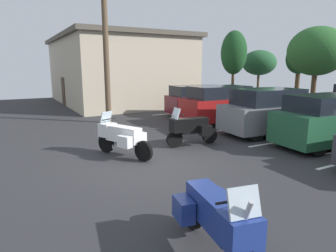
{
  "coord_description": "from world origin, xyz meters",
  "views": [
    {
      "loc": [
        7.86,
        -3.52,
        2.87
      ],
      "look_at": [
        -1.45,
        1.51,
        0.73
      ],
      "focal_mm": 31.44,
      "sensor_mm": 36.0,
      "label": 1
    }
  ],
  "objects_px": {
    "motorcycle_second": "(216,217)",
    "motorcycle_third": "(190,128)",
    "utility_pole": "(106,43)",
    "car_grey": "(270,112)",
    "car_green": "(329,121)",
    "car_maroon": "(202,100)",
    "car_red": "(224,105)",
    "motorcycle_touring": "(121,136)"
  },
  "relations": [
    {
      "from": "motorcycle_third",
      "to": "motorcycle_second",
      "type": "bearing_deg",
      "value": -29.25
    },
    {
      "from": "car_red",
      "to": "motorcycle_third",
      "type": "bearing_deg",
      "value": -52.71
    },
    {
      "from": "motorcycle_touring",
      "to": "utility_pole",
      "type": "height_order",
      "value": "utility_pole"
    },
    {
      "from": "motorcycle_second",
      "to": "car_grey",
      "type": "distance_m",
      "value": 9.27
    },
    {
      "from": "car_red",
      "to": "car_grey",
      "type": "distance_m",
      "value": 2.97
    },
    {
      "from": "motorcycle_second",
      "to": "car_green",
      "type": "bearing_deg",
      "value": 113.17
    },
    {
      "from": "motorcycle_touring",
      "to": "car_grey",
      "type": "xyz_separation_m",
      "value": [
        -0.07,
        6.77,
        0.3
      ]
    },
    {
      "from": "motorcycle_second",
      "to": "motorcycle_third",
      "type": "relative_size",
      "value": 1.09
    },
    {
      "from": "car_green",
      "to": "utility_pole",
      "type": "bearing_deg",
      "value": -145.73
    },
    {
      "from": "car_grey",
      "to": "car_green",
      "type": "relative_size",
      "value": 1.01
    },
    {
      "from": "car_maroon",
      "to": "motorcycle_third",
      "type": "bearing_deg",
      "value": -38.24
    },
    {
      "from": "car_maroon",
      "to": "car_red",
      "type": "xyz_separation_m",
      "value": [
        2.55,
        -0.43,
        0.05
      ]
    },
    {
      "from": "car_red",
      "to": "motorcycle_second",
      "type": "bearing_deg",
      "value": -39.36
    },
    {
      "from": "motorcycle_third",
      "to": "car_green",
      "type": "distance_m",
      "value": 5.06
    },
    {
      "from": "motorcycle_touring",
      "to": "motorcycle_third",
      "type": "distance_m",
      "value": 2.67
    },
    {
      "from": "car_grey",
      "to": "car_green",
      "type": "distance_m",
      "value": 2.49
    },
    {
      "from": "motorcycle_third",
      "to": "car_grey",
      "type": "relative_size",
      "value": 0.46
    },
    {
      "from": "motorcycle_second",
      "to": "car_grey",
      "type": "bearing_deg",
      "value": 128.21
    },
    {
      "from": "car_grey",
      "to": "car_maroon",
      "type": "bearing_deg",
      "value": 177.07
    },
    {
      "from": "motorcycle_touring",
      "to": "motorcycle_second",
      "type": "bearing_deg",
      "value": -5.23
    },
    {
      "from": "motorcycle_third",
      "to": "car_red",
      "type": "relative_size",
      "value": 0.46
    },
    {
      "from": "motorcycle_third",
      "to": "utility_pole",
      "type": "distance_m",
      "value": 6.94
    },
    {
      "from": "motorcycle_second",
      "to": "car_red",
      "type": "distance_m",
      "value": 11.26
    },
    {
      "from": "utility_pole",
      "to": "motorcycle_third",
      "type": "bearing_deg",
      "value": 12.11
    },
    {
      "from": "car_red",
      "to": "car_green",
      "type": "bearing_deg",
      "value": 5.02
    },
    {
      "from": "car_green",
      "to": "utility_pole",
      "type": "xyz_separation_m",
      "value": [
        -8.36,
        -5.7,
        3.13
      ]
    },
    {
      "from": "car_maroon",
      "to": "car_red",
      "type": "height_order",
      "value": "car_red"
    },
    {
      "from": "motorcycle_touring",
      "to": "car_grey",
      "type": "bearing_deg",
      "value": 90.62
    },
    {
      "from": "motorcycle_touring",
      "to": "car_maroon",
      "type": "xyz_separation_m",
      "value": [
        -5.59,
        7.05,
        0.24
      ]
    },
    {
      "from": "motorcycle_touring",
      "to": "utility_pole",
      "type": "bearing_deg",
      "value": 166.79
    },
    {
      "from": "motorcycle_second",
      "to": "car_green",
      "type": "xyz_separation_m",
      "value": [
        -3.26,
        7.62,
        0.26
      ]
    },
    {
      "from": "motorcycle_second",
      "to": "car_maroon",
      "type": "bearing_deg",
      "value": 146.08
    },
    {
      "from": "car_maroon",
      "to": "car_red",
      "type": "relative_size",
      "value": 0.97
    },
    {
      "from": "motorcycle_touring",
      "to": "motorcycle_second",
      "type": "relative_size",
      "value": 0.94
    },
    {
      "from": "motorcycle_third",
      "to": "car_grey",
      "type": "distance_m",
      "value": 4.1
    },
    {
      "from": "motorcycle_second",
      "to": "motorcycle_third",
      "type": "height_order",
      "value": "motorcycle_third"
    },
    {
      "from": "motorcycle_third",
      "to": "car_grey",
      "type": "xyz_separation_m",
      "value": [
        -0.04,
        4.09,
        0.29
      ]
    },
    {
      "from": "car_red",
      "to": "utility_pole",
      "type": "relative_size",
      "value": 0.59
    },
    {
      "from": "car_green",
      "to": "motorcycle_third",
      "type": "bearing_deg",
      "value": -118.81
    },
    {
      "from": "motorcycle_second",
      "to": "car_red",
      "type": "height_order",
      "value": "car_red"
    },
    {
      "from": "motorcycle_second",
      "to": "car_grey",
      "type": "xyz_separation_m",
      "value": [
        -5.73,
        7.28,
        0.3
      ]
    },
    {
      "from": "car_green",
      "to": "motorcycle_second",
      "type": "bearing_deg",
      "value": -66.83
    }
  ]
}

